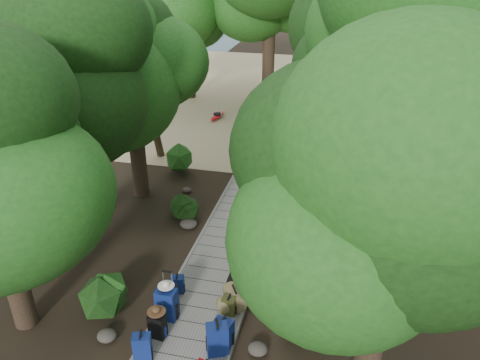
% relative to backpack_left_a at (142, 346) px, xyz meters
% --- Properties ---
extents(ground, '(120.00, 120.00, 0.00)m').
position_rel_backpack_left_a_xyz_m(ground, '(0.74, 4.22, -0.47)').
color(ground, black).
rests_on(ground, ground).
extents(sand_beach, '(40.00, 22.00, 0.02)m').
position_rel_backpack_left_a_xyz_m(sand_beach, '(0.74, 20.22, -0.46)').
color(sand_beach, tan).
rests_on(sand_beach, ground).
extents(distant_hill, '(32.00, 16.00, 12.00)m').
position_rel_backpack_left_a_xyz_m(distant_hill, '(-39.26, 52.22, -0.47)').
color(distant_hill, black).
rests_on(distant_hill, ground).
extents(boardwalk, '(2.00, 12.00, 0.12)m').
position_rel_backpack_left_a_xyz_m(boardwalk, '(0.74, 5.22, -0.41)').
color(boardwalk, gray).
rests_on(boardwalk, ground).
extents(backpack_left_a, '(0.43, 0.36, 0.69)m').
position_rel_backpack_left_a_xyz_m(backpack_left_a, '(0.00, 0.00, 0.00)').
color(backpack_left_a, navy).
rests_on(backpack_left_a, boardwalk).
extents(backpack_left_b, '(0.38, 0.29, 0.65)m').
position_rel_backpack_left_a_xyz_m(backpack_left_b, '(0.06, 0.66, -0.02)').
color(backpack_left_b, black).
rests_on(backpack_left_b, boardwalk).
extents(backpack_left_c, '(0.48, 0.36, 0.85)m').
position_rel_backpack_left_a_xyz_m(backpack_left_c, '(0.05, 1.26, 0.08)').
color(backpack_left_c, navy).
rests_on(backpack_left_c, boardwalk).
extents(backpack_left_d, '(0.36, 0.30, 0.49)m').
position_rel_backpack_left_a_xyz_m(backpack_left_d, '(-0.03, 2.16, -0.10)').
color(backpack_left_d, navy).
rests_on(backpack_left_d, boardwalk).
extents(backpack_right_b, '(0.53, 0.46, 0.80)m').
position_rel_backpack_left_a_xyz_m(backpack_right_b, '(1.45, 0.52, 0.05)').
color(backpack_right_b, navy).
rests_on(backpack_right_b, boardwalk).
extents(backpack_right_c, '(0.45, 0.36, 0.69)m').
position_rel_backpack_left_a_xyz_m(backpack_right_c, '(1.51, 0.78, -0.00)').
color(backpack_right_c, navy).
rests_on(backpack_right_c, boardwalk).
extents(backpack_right_d, '(0.33, 0.25, 0.49)m').
position_rel_backpack_left_a_xyz_m(backpack_right_d, '(1.39, 1.71, -0.10)').
color(backpack_right_d, '#343916').
rests_on(backpack_right_d, boardwalk).
extents(duffel_right_khaki, '(0.70, 0.78, 0.44)m').
position_rel_backpack_left_a_xyz_m(duffel_right_khaki, '(1.45, 2.02, -0.13)').
color(duffel_right_khaki, olive).
rests_on(duffel_right_khaki, boardwalk).
extents(duffel_right_black, '(0.46, 0.72, 0.45)m').
position_rel_backpack_left_a_xyz_m(duffel_right_black, '(1.35, 2.86, -0.12)').
color(duffel_right_black, black).
rests_on(duffel_right_black, boardwalk).
extents(suitcase_on_boardwalk, '(0.47, 0.34, 0.65)m').
position_rel_backpack_left_a_xyz_m(suitcase_on_boardwalk, '(0.01, 1.51, -0.02)').
color(suitcase_on_boardwalk, black).
rests_on(suitcase_on_boardwalk, boardwalk).
extents(lone_suitcase_on_sand, '(0.40, 0.24, 0.62)m').
position_rel_backpack_left_a_xyz_m(lone_suitcase_on_sand, '(0.97, 12.08, -0.14)').
color(lone_suitcase_on_sand, black).
rests_on(lone_suitcase_on_sand, sand_beach).
extents(hat_brown, '(0.41, 0.41, 0.12)m').
position_rel_backpack_left_a_xyz_m(hat_brown, '(0.05, 0.71, 0.36)').
color(hat_brown, '#51351E').
rests_on(hat_brown, backpack_left_b).
extents(hat_white, '(0.38, 0.38, 0.13)m').
position_rel_backpack_left_a_xyz_m(hat_white, '(0.04, 1.33, 0.57)').
color(hat_white, silver).
rests_on(hat_white, backpack_left_c).
extents(kayak, '(1.06, 3.19, 0.31)m').
position_rel_backpack_left_a_xyz_m(kayak, '(-2.64, 15.23, -0.29)').
color(kayak, red).
rests_on(kayak, sand_beach).
extents(sun_lounger, '(0.74, 1.79, 0.56)m').
position_rel_backpack_left_a_xyz_m(sun_lounger, '(4.41, 14.00, -0.16)').
color(sun_lounger, silver).
rests_on(sun_lounger, sand_beach).
extents(tree_right_a, '(4.21, 4.21, 7.02)m').
position_rel_backpack_left_a_xyz_m(tree_right_a, '(4.40, 0.16, 3.04)').
color(tree_right_a, black).
rests_on(tree_right_a, ground).
extents(tree_right_b, '(5.56, 5.56, 9.93)m').
position_rel_backpack_left_a_xyz_m(tree_right_b, '(5.72, 3.64, 4.50)').
color(tree_right_b, black).
rests_on(tree_right_b, ground).
extents(tree_right_c, '(4.67, 4.67, 8.08)m').
position_rel_backpack_left_a_xyz_m(tree_right_c, '(4.32, 6.19, 3.57)').
color(tree_right_c, black).
rests_on(tree_right_c, ground).
extents(tree_right_d, '(5.81, 5.81, 10.66)m').
position_rel_backpack_left_a_xyz_m(tree_right_d, '(6.17, 8.68, 4.86)').
color(tree_right_d, black).
rests_on(tree_right_d, ground).
extents(tree_right_e, '(5.57, 5.57, 10.03)m').
position_rel_backpack_left_a_xyz_m(tree_right_e, '(4.92, 11.18, 4.55)').
color(tree_right_e, black).
rests_on(tree_right_e, ground).
extents(tree_right_f, '(5.47, 5.47, 9.76)m').
position_rel_backpack_left_a_xyz_m(tree_right_f, '(7.15, 13.31, 4.41)').
color(tree_right_f, black).
rests_on(tree_right_f, ground).
extents(tree_left_b, '(4.53, 4.53, 8.15)m').
position_rel_backpack_left_a_xyz_m(tree_left_b, '(-3.93, 4.25, 3.61)').
color(tree_left_b, black).
rests_on(tree_left_b, ground).
extents(tree_left_c, '(4.31, 4.31, 7.49)m').
position_rel_backpack_left_a_xyz_m(tree_left_c, '(-3.07, 6.90, 3.28)').
color(tree_left_c, black).
rests_on(tree_left_c, ground).
extents(tree_back_a, '(5.46, 5.46, 9.46)m').
position_rel_backpack_left_a_xyz_m(tree_back_a, '(-0.75, 18.89, 4.26)').
color(tree_back_a, black).
rests_on(tree_back_a, ground).
extents(tree_back_b, '(5.03, 5.03, 8.98)m').
position_rel_backpack_left_a_xyz_m(tree_back_b, '(2.49, 20.54, 4.02)').
color(tree_back_b, black).
rests_on(tree_back_b, ground).
extents(tree_back_c, '(4.57, 4.57, 8.22)m').
position_rel_backpack_left_a_xyz_m(tree_back_c, '(5.30, 19.29, 3.64)').
color(tree_back_c, black).
rests_on(tree_back_c, ground).
extents(tree_back_d, '(4.65, 4.65, 7.76)m').
position_rel_backpack_left_a_xyz_m(tree_back_d, '(-5.10, 18.43, 3.41)').
color(tree_back_d, black).
rests_on(tree_back_d, ground).
extents(palm_right_a, '(4.14, 4.14, 7.05)m').
position_rel_backpack_left_a_xyz_m(palm_right_a, '(3.73, 9.93, 3.06)').
color(palm_right_a, '#124012').
rests_on(palm_right_a, ground).
extents(palm_right_b, '(4.33, 4.33, 8.37)m').
position_rel_backpack_left_a_xyz_m(palm_right_b, '(5.36, 15.24, 3.72)').
color(palm_right_b, '#124012').
rests_on(palm_right_b, ground).
extents(palm_right_c, '(3.98, 3.98, 6.33)m').
position_rel_backpack_left_a_xyz_m(palm_right_c, '(3.00, 17.33, 2.70)').
color(palm_right_c, '#124012').
rests_on(palm_right_c, ground).
extents(palm_left_a, '(4.16, 4.16, 6.61)m').
position_rel_backpack_left_a_xyz_m(palm_left_a, '(-3.91, 10.12, 2.84)').
color(palm_left_a, '#124012').
rests_on(palm_left_a, ground).
extents(rock_left_a, '(0.44, 0.39, 0.24)m').
position_rel_backpack_left_a_xyz_m(rock_left_a, '(-1.05, 0.41, -0.35)').
color(rock_left_a, '#4C473F').
rests_on(rock_left_a, ground).
extents(rock_left_b, '(0.39, 0.35, 0.21)m').
position_rel_backpack_left_a_xyz_m(rock_left_b, '(-1.77, 2.21, -0.36)').
color(rock_left_b, '#4C473F').
rests_on(rock_left_b, ground).
extents(rock_left_c, '(0.53, 0.48, 0.29)m').
position_rel_backpack_left_a_xyz_m(rock_left_c, '(-0.77, 5.18, -0.32)').
color(rock_left_c, '#4C473F').
rests_on(rock_left_c, ground).
extents(rock_left_d, '(0.33, 0.29, 0.18)m').
position_rel_backpack_left_a_xyz_m(rock_left_d, '(-1.59, 7.37, -0.38)').
color(rock_left_d, '#4C473F').
rests_on(rock_left_d, ground).
extents(rock_right_a, '(0.43, 0.38, 0.23)m').
position_rel_backpack_left_a_xyz_m(rock_right_a, '(2.26, 0.79, -0.35)').
color(rock_right_a, '#4C473F').
rests_on(rock_right_a, ground).
extents(rock_right_b, '(0.42, 0.38, 0.23)m').
position_rel_backpack_left_a_xyz_m(rock_right_b, '(3.29, 2.90, -0.35)').
color(rock_right_b, '#4C473F').
rests_on(rock_right_b, ground).
extents(rock_right_c, '(0.35, 0.32, 0.19)m').
position_rel_backpack_left_a_xyz_m(rock_right_c, '(2.28, 5.34, -0.37)').
color(rock_right_c, '#4C473F').
rests_on(rock_right_c, ground).
extents(shrub_left_a, '(1.19, 1.19, 1.07)m').
position_rel_backpack_left_a_xyz_m(shrub_left_a, '(-1.29, 1.14, 0.07)').
color(shrub_left_a, '#1A4E17').
rests_on(shrub_left_a, ground).
extents(shrub_left_b, '(0.96, 0.96, 0.86)m').
position_rel_backpack_left_a_xyz_m(shrub_left_b, '(-1.03, 5.58, -0.04)').
color(shrub_left_b, '#1A4E17').
rests_on(shrub_left_b, ground).
extents(shrub_left_c, '(1.22, 1.22, 1.10)m').
position_rel_backpack_left_a_xyz_m(shrub_left_c, '(-2.35, 8.81, 0.08)').
color(shrub_left_c, '#1A4E17').
rests_on(shrub_left_c, ground).
extents(shrub_right_a, '(1.07, 1.07, 0.96)m').
position_rel_backpack_left_a_xyz_m(shrub_right_a, '(3.12, 1.47, 0.02)').
color(shrub_right_a, '#1A4E17').
rests_on(shrub_right_a, ground).
extents(shrub_right_b, '(1.34, 1.34, 1.21)m').
position_rel_backpack_left_a_xyz_m(shrub_right_b, '(3.12, 6.53, 0.14)').
color(shrub_right_b, '#1A4E17').
rests_on(shrub_right_b, ground).
extents(shrub_right_c, '(0.94, 0.94, 0.85)m').
position_rel_backpack_left_a_xyz_m(shrub_right_c, '(2.63, 9.64, -0.04)').
color(shrub_right_c, '#1A4E17').
rests_on(shrub_right_c, ground).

